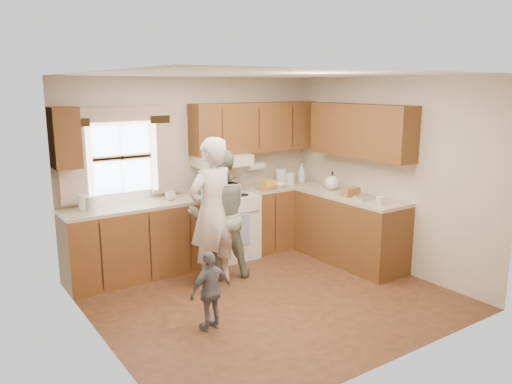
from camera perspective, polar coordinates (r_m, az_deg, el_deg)
room at (r=5.51m, az=1.49°, el=0.18°), size 3.80×3.80×3.80m
kitchen_fixtures at (r=6.81m, az=0.37°, el=-1.08°), size 3.80×2.25×2.15m
stove at (r=7.03m, az=-3.42°, el=-3.81°), size 0.76×0.67×1.07m
woman_left at (r=5.97m, az=-5.09°, el=-2.37°), size 0.72×0.54×1.81m
woman_right at (r=6.23m, az=-4.20°, el=-2.60°), size 0.93×0.81×1.62m
child at (r=5.04m, az=-5.21°, el=-11.14°), size 0.50×0.26×0.81m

